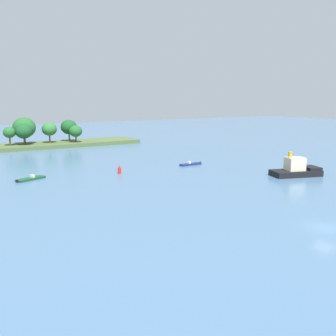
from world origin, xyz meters
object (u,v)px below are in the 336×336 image
at_px(tugboat, 297,170).
at_px(channel_buoy_red, 119,170).
at_px(fishing_skiff, 31,179).
at_px(small_motorboat, 191,164).

relative_size(tugboat, channel_buoy_red, 5.58).
bearing_deg(channel_buoy_red, fishing_skiff, 169.09).
bearing_deg(channel_buoy_red, tugboat, -35.41).
relative_size(small_motorboat, channel_buoy_red, 2.98).
relative_size(fishing_skiff, channel_buoy_red, 3.12).
height_order(tugboat, fishing_skiff, tugboat).
bearing_deg(tugboat, fishing_skiff, 152.54).
bearing_deg(channel_buoy_red, small_motorboat, 1.80).
height_order(tugboat, small_motorboat, tugboat).
xyz_separation_m(fishing_skiff, channel_buoy_red, (17.09, -3.29, 0.59)).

